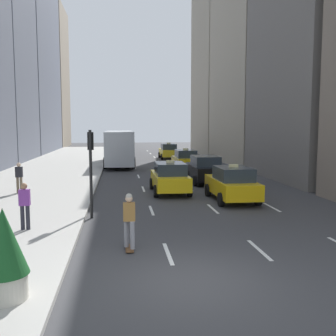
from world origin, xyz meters
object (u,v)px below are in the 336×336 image
sedan_black_near (205,169)px  traffic_light_pole (91,159)px  taxi_third (170,177)px  skateboarder (129,219)px  planter_with_shrub (4,253)px  taxi_fourth (232,184)px  pedestrian_mid_block (19,176)px  city_bus (119,146)px  taxi_lead (185,160)px  taxi_second (168,151)px  pedestrian_near_curb (25,204)px

sedan_black_near → traffic_light_pole: size_ratio=1.26×
taxi_third → traffic_light_pole: traffic_light_pole is taller
skateboarder → planter_with_shrub: 4.37m
traffic_light_pole → taxi_fourth: bearing=22.5°
planter_with_shrub → skateboarder: bearing=52.4°
taxi_third → pedestrian_mid_block: (-8.18, 0.16, 0.19)m
skateboarder → traffic_light_pole: size_ratio=0.48×
city_bus → skateboarder: 26.43m
city_bus → skateboarder: size_ratio=6.65×
taxi_lead → traffic_light_pole: traffic_light_pole is taller
taxi_second → sedan_black_near: 19.27m
taxi_fourth → skateboarder: taxi_fourth is taller
city_bus → planter_with_shrub: city_bus is taller
taxi_second → pedestrian_mid_block: taxi_second is taller
skateboarder → planter_with_shrub: size_ratio=0.89×
taxi_second → city_bus: 8.64m
taxi_second → city_bus: size_ratio=0.38×
taxi_lead → pedestrian_mid_block: bearing=-134.3°
taxi_fourth → pedestrian_mid_block: bearing=165.3°
skateboarder → pedestrian_near_curb: (-3.56, 2.25, 0.10)m
taxi_lead → skateboarder: bearing=-104.0°
taxi_second → taxi_third: 23.13m
taxi_fourth → sedan_black_near: taxi_fourth is taller
taxi_third → taxi_fourth: 3.90m
taxi_second → taxi_lead: bearing=-90.0°
taxi_fourth → planter_with_shrub: planter_with_shrub is taller
skateboarder → pedestrian_mid_block: bearing=119.2°
taxi_fourth → taxi_second: bearing=90.0°
pedestrian_mid_block → taxi_lead: bearing=45.7°
pedestrian_near_curb → skateboarder: bearing=-32.3°
planter_with_shrub → taxi_fourth: bearing=53.3°
taxi_fourth → traffic_light_pole: 7.47m
taxi_fourth → pedestrian_mid_block: taxi_fourth is taller
skateboarder → taxi_lead: bearing=76.0°
pedestrian_near_curb → pedestrian_mid_block: (-2.09, 7.88, 0.00)m
traffic_light_pole → pedestrian_mid_block: bearing=126.7°
taxi_third → pedestrian_near_curb: 9.83m
taxi_second → traffic_light_pole: traffic_light_pole is taller
taxi_second → pedestrian_near_curb: 31.94m
city_bus → skateboarder: city_bus is taller
traffic_light_pole → sedan_black_near: bearing=53.7°
sedan_black_near → pedestrian_near_curb: size_ratio=2.75×
taxi_third → pedestrian_near_curb: size_ratio=2.67×
taxi_third → taxi_lead: bearing=76.2°
taxi_lead → sedan_black_near: (0.00, -7.72, 0.03)m
planter_with_shrub → taxi_lead: bearing=72.2°
planter_with_shrub → pedestrian_near_curb: planter_with_shrub is taller
taxi_third → pedestrian_mid_block: taxi_third is taller
skateboarder → planter_with_shrub: planter_with_shrub is taller
pedestrian_near_curb → pedestrian_mid_block: bearing=104.9°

